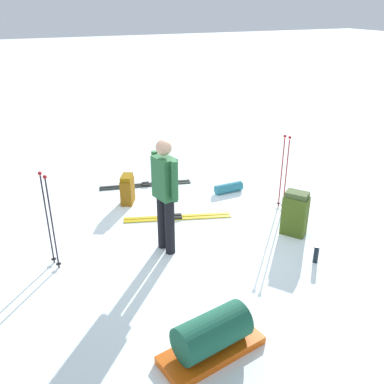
{
  "coord_description": "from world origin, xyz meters",
  "views": [
    {
      "loc": [
        5.33,
        -2.35,
        3.38
      ],
      "look_at": [
        0.0,
        0.0,
        0.7
      ],
      "focal_mm": 39.2,
      "sensor_mm": 36.0,
      "label": 1
    }
  ],
  "objects_px": {
    "skier_standing": "(165,191)",
    "backpack_bright": "(295,214)",
    "backpack_large_dark": "(127,190)",
    "ski_poles_planted_far": "(284,169)",
    "gear_sled": "(212,337)",
    "sleeping_mat_rolled": "(229,188)",
    "thermos_bottle": "(316,254)",
    "ski_poles_planted_near": "(49,217)",
    "ski_pair_near": "(178,217)",
    "ski_pair_far": "(146,185)"
  },
  "relations": [
    {
      "from": "skier_standing",
      "to": "backpack_bright",
      "type": "distance_m",
      "value": 2.12
    },
    {
      "from": "backpack_large_dark",
      "to": "ski_poles_planted_far",
      "type": "relative_size",
      "value": 0.4
    },
    {
      "from": "skier_standing",
      "to": "gear_sled",
      "type": "bearing_deg",
      "value": -7.62
    },
    {
      "from": "gear_sled",
      "to": "sleeping_mat_rolled",
      "type": "relative_size",
      "value": 2.16
    },
    {
      "from": "ski_poles_planted_far",
      "to": "thermos_bottle",
      "type": "relative_size",
      "value": 5.13
    },
    {
      "from": "skier_standing",
      "to": "backpack_bright",
      "type": "xyz_separation_m",
      "value": [
        0.37,
        2.0,
        -0.6
      ]
    },
    {
      "from": "backpack_large_dark",
      "to": "backpack_bright",
      "type": "relative_size",
      "value": 0.75
    },
    {
      "from": "ski_poles_planted_near",
      "to": "sleeping_mat_rolled",
      "type": "bearing_deg",
      "value": 109.49
    },
    {
      "from": "sleeping_mat_rolled",
      "to": "ski_poles_planted_near",
      "type": "bearing_deg",
      "value": -70.51
    },
    {
      "from": "sleeping_mat_rolled",
      "to": "backpack_large_dark",
      "type": "bearing_deg",
      "value": -99.9
    },
    {
      "from": "ski_poles_planted_near",
      "to": "ski_poles_planted_far",
      "type": "distance_m",
      "value": 3.91
    },
    {
      "from": "skier_standing",
      "to": "backpack_large_dark",
      "type": "distance_m",
      "value": 1.9
    },
    {
      "from": "ski_poles_planted_far",
      "to": "gear_sled",
      "type": "bearing_deg",
      "value": -45.83
    },
    {
      "from": "backpack_large_dark",
      "to": "thermos_bottle",
      "type": "distance_m",
      "value": 3.48
    },
    {
      "from": "gear_sled",
      "to": "sleeping_mat_rolled",
      "type": "xyz_separation_m",
      "value": [
        -3.51,
        2.09,
        -0.13
      ]
    },
    {
      "from": "ski_poles_planted_far",
      "to": "ski_pair_near",
      "type": "bearing_deg",
      "value": -101.22
    },
    {
      "from": "ski_pair_far",
      "to": "ski_poles_planted_far",
      "type": "height_order",
      "value": "ski_poles_planted_far"
    },
    {
      "from": "gear_sled",
      "to": "sleeping_mat_rolled",
      "type": "distance_m",
      "value": 4.08
    },
    {
      "from": "backpack_bright",
      "to": "ski_poles_planted_near",
      "type": "bearing_deg",
      "value": -99.78
    },
    {
      "from": "sleeping_mat_rolled",
      "to": "gear_sled",
      "type": "bearing_deg",
      "value": -30.79
    },
    {
      "from": "backpack_large_dark",
      "to": "ski_pair_far",
      "type": "bearing_deg",
      "value": 139.26
    },
    {
      "from": "backpack_bright",
      "to": "ski_pair_near",
      "type": "bearing_deg",
      "value": -129.4
    },
    {
      "from": "ski_poles_planted_near",
      "to": "ski_pair_near",
      "type": "bearing_deg",
      "value": 106.29
    },
    {
      "from": "gear_sled",
      "to": "sleeping_mat_rolled",
      "type": "bearing_deg",
      "value": 149.21
    },
    {
      "from": "backpack_large_dark",
      "to": "thermos_bottle",
      "type": "relative_size",
      "value": 2.07
    },
    {
      "from": "skier_standing",
      "to": "ski_poles_planted_far",
      "type": "bearing_deg",
      "value": 101.51
    },
    {
      "from": "sleeping_mat_rolled",
      "to": "thermos_bottle",
      "type": "bearing_deg",
      "value": -0.17
    },
    {
      "from": "skier_standing",
      "to": "ski_poles_planted_far",
      "type": "xyz_separation_m",
      "value": [
        -0.48,
        2.35,
        -0.22
      ]
    },
    {
      "from": "backpack_bright",
      "to": "ski_poles_planted_far",
      "type": "distance_m",
      "value": 1.0
    },
    {
      "from": "ski_poles_planted_far",
      "to": "gear_sled",
      "type": "distance_m",
      "value": 3.7
    },
    {
      "from": "thermos_bottle",
      "to": "skier_standing",
      "type": "bearing_deg",
      "value": -122.7
    },
    {
      "from": "gear_sled",
      "to": "ski_poles_planted_far",
      "type": "bearing_deg",
      "value": 134.17
    },
    {
      "from": "backpack_large_dark",
      "to": "backpack_bright",
      "type": "distance_m",
      "value": 2.98
    },
    {
      "from": "ski_poles_planted_far",
      "to": "thermos_bottle",
      "type": "height_order",
      "value": "ski_poles_planted_far"
    },
    {
      "from": "ski_poles_planted_far",
      "to": "gear_sled",
      "type": "relative_size",
      "value": 1.12
    },
    {
      "from": "backpack_bright",
      "to": "thermos_bottle",
      "type": "bearing_deg",
      "value": -13.71
    },
    {
      "from": "ski_pair_near",
      "to": "backpack_large_dark",
      "type": "bearing_deg",
      "value": -146.73
    },
    {
      "from": "backpack_bright",
      "to": "ski_poles_planted_far",
      "type": "bearing_deg",
      "value": 157.26
    },
    {
      "from": "ski_poles_planted_far",
      "to": "skier_standing",
      "type": "bearing_deg",
      "value": -78.49
    },
    {
      "from": "ski_pair_near",
      "to": "backpack_bright",
      "type": "relative_size",
      "value": 2.47
    },
    {
      "from": "ski_pair_near",
      "to": "backpack_bright",
      "type": "height_order",
      "value": "backpack_bright"
    },
    {
      "from": "ski_poles_planted_near",
      "to": "gear_sled",
      "type": "height_order",
      "value": "ski_poles_planted_near"
    },
    {
      "from": "ski_pair_far",
      "to": "thermos_bottle",
      "type": "height_order",
      "value": "thermos_bottle"
    },
    {
      "from": "ski_pair_near",
      "to": "backpack_bright",
      "type": "distance_m",
      "value": 1.95
    },
    {
      "from": "skier_standing",
      "to": "ski_pair_near",
      "type": "height_order",
      "value": "skier_standing"
    },
    {
      "from": "gear_sled",
      "to": "thermos_bottle",
      "type": "height_order",
      "value": "gear_sled"
    },
    {
      "from": "ski_pair_far",
      "to": "backpack_large_dark",
      "type": "height_order",
      "value": "backpack_large_dark"
    },
    {
      "from": "ski_poles_planted_near",
      "to": "thermos_bottle",
      "type": "height_order",
      "value": "ski_poles_planted_near"
    },
    {
      "from": "ski_poles_planted_near",
      "to": "sleeping_mat_rolled",
      "type": "height_order",
      "value": "ski_poles_planted_near"
    },
    {
      "from": "ski_pair_near",
      "to": "ski_poles_planted_far",
      "type": "height_order",
      "value": "ski_poles_planted_far"
    }
  ]
}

